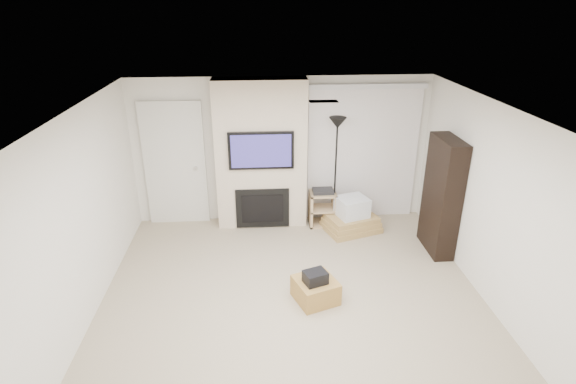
{
  "coord_description": "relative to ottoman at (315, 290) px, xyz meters",
  "views": [
    {
      "loc": [
        -0.42,
        -4.54,
        3.64
      ],
      "look_at": [
        0.0,
        1.2,
        1.15
      ],
      "focal_mm": 28.0,
      "sensor_mm": 36.0,
      "label": 1
    }
  ],
  "objects": [
    {
      "name": "av_stand",
      "position": [
        0.39,
        2.13,
        0.2
      ],
      "size": [
        0.45,
        0.38,
        0.66
      ],
      "color": "tan",
      "rests_on": "floor"
    },
    {
      "name": "wall_right",
      "position": [
        2.21,
        -0.27,
        1.1
      ],
      "size": [
        0.0,
        5.5,
        2.5
      ],
      "primitive_type": "cube",
      "rotation": [
        1.57,
        0.0,
        1.57
      ],
      "color": "white",
      "rests_on": "ground"
    },
    {
      "name": "ottoman",
      "position": [
        0.0,
        0.0,
        0.0
      ],
      "size": [
        0.64,
        0.64,
        0.3
      ],
      "primitive_type": "cube",
      "rotation": [
        0.0,
        0.0,
        0.35
      ],
      "color": "#A37839",
      "rests_on": "floor"
    },
    {
      "name": "floor",
      "position": [
        -0.29,
        -0.27,
        -0.15
      ],
      "size": [
        5.0,
        5.5,
        0.0
      ],
      "primitive_type": "cube",
      "color": "tan",
      "rests_on": "ground"
    },
    {
      "name": "black_bag",
      "position": [
        -0.01,
        -0.05,
        0.23
      ],
      "size": [
        0.34,
        0.3,
        0.16
      ],
      "primitive_type": "cube",
      "rotation": [
        0.0,
        0.0,
        0.35
      ],
      "color": "black",
      "rests_on": "ottoman"
    },
    {
      "name": "wall_back",
      "position": [
        -0.29,
        2.48,
        1.1
      ],
      "size": [
        5.0,
        0.0,
        2.5
      ],
      "primitive_type": "cube",
      "rotation": [
        1.57,
        0.0,
        0.0
      ],
      "color": "white",
      "rests_on": "ground"
    },
    {
      "name": "vertical_blinds",
      "position": [
        1.11,
        2.42,
        1.12
      ],
      "size": [
        1.98,
        0.1,
        2.37
      ],
      "color": "silver",
      "rests_on": "floor"
    },
    {
      "name": "box_stack",
      "position": [
        0.85,
        1.89,
        0.07
      ],
      "size": [
        1.04,
        0.91,
        0.59
      ],
      "color": "tan",
      "rests_on": "floor"
    },
    {
      "name": "fireplace_wall",
      "position": [
        -0.64,
        2.26,
        1.09
      ],
      "size": [
        1.5,
        0.47,
        2.5
      ],
      "color": "beige",
      "rests_on": "floor"
    },
    {
      "name": "entry_door",
      "position": [
        -2.09,
        2.44,
        0.9
      ],
      "size": [
        1.02,
        0.11,
        2.14
      ],
      "color": "silver",
      "rests_on": "floor"
    },
    {
      "name": "ceiling",
      "position": [
        -0.29,
        -0.27,
        2.35
      ],
      "size": [
        5.0,
        5.5,
        0.0
      ],
      "primitive_type": "cube",
      "color": "white",
      "rests_on": "wall_back"
    },
    {
      "name": "floor_lamp",
      "position": [
        0.59,
        2.1,
        1.35
      ],
      "size": [
        0.28,
        0.28,
        1.9
      ],
      "color": "black",
      "rests_on": "floor"
    },
    {
      "name": "wall_left",
      "position": [
        -2.79,
        -0.27,
        1.1
      ],
      "size": [
        0.0,
        5.5,
        2.5
      ],
      "primitive_type": "cube",
      "rotation": [
        1.57,
        0.0,
        1.57
      ],
      "color": "white",
      "rests_on": "ground"
    },
    {
      "name": "hvac_vent",
      "position": [
        0.11,
        0.53,
        2.35
      ],
      "size": [
        0.35,
        0.18,
        0.01
      ],
      "primitive_type": "cube",
      "color": "silver",
      "rests_on": "ceiling"
    },
    {
      "name": "bookshelf",
      "position": [
        2.05,
        1.17,
        0.75
      ],
      "size": [
        0.3,
        0.8,
        1.8
      ],
      "color": "black",
      "rests_on": "floor"
    }
  ]
}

